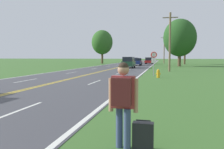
% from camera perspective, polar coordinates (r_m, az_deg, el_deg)
% --- Properties ---
extents(hitchhiker_person, '(0.57, 0.42, 1.69)m').
position_cam_1_polar(hitchhiker_person, '(4.51, 2.63, -5.39)').
color(hitchhiker_person, '#38476B').
rests_on(hitchhiker_person, ground).
extents(suitcase, '(0.40, 0.21, 0.59)m').
position_cam_1_polar(suitcase, '(4.72, 7.49, -14.50)').
color(suitcase, black).
rests_on(suitcase, ground).
extents(fire_hydrant, '(0.43, 0.27, 0.72)m').
position_cam_1_polar(fire_hydrant, '(20.44, 11.06, 0.24)').
color(fire_hydrant, gold).
rests_on(fire_hydrant, ground).
extents(traffic_sign, '(0.60, 0.10, 2.27)m').
position_cam_1_polar(traffic_sign, '(22.31, 10.02, 4.01)').
color(traffic_sign, gray).
rests_on(traffic_sign, ground).
extents(utility_pole_midground, '(1.80, 0.24, 7.06)m').
position_cam_1_polar(utility_pole_midground, '(29.61, 13.75, 7.85)').
color(utility_pole_midground, brown).
rests_on(utility_pole_midground, ground).
extents(utility_pole_far, '(1.80, 0.24, 7.30)m').
position_cam_1_polar(utility_pole_far, '(63.35, 12.44, 6.03)').
color(utility_pole_far, brown).
rests_on(utility_pole_far, ground).
extents(tree_left_verge, '(4.24, 4.24, 8.29)m').
position_cam_1_polar(tree_left_verge, '(58.02, 17.17, 8.11)').
color(tree_left_verge, brown).
rests_on(tree_left_verge, ground).
extents(tree_behind_sign, '(5.43, 5.43, 8.64)m').
position_cam_1_polar(tree_behind_sign, '(61.79, -2.38, 7.75)').
color(tree_behind_sign, brown).
rests_on(tree_behind_sign, ground).
extents(tree_mid_treeline, '(6.00, 6.00, 8.73)m').
position_cam_1_polar(tree_mid_treeline, '(45.94, 16.00, 8.49)').
color(tree_mid_treeline, brown).
rests_on(tree_mid_treeline, ground).
extents(car_dark_green_suv_mid_near, '(1.78, 4.66, 1.76)m').
position_cam_1_polar(car_dark_green_suv_mid_near, '(37.71, 4.04, 2.99)').
color(car_dark_green_suv_mid_near, black).
rests_on(car_dark_green_suv_mid_near, ground).
extents(car_dark_blue_sedan_mid_far, '(1.78, 4.20, 1.50)m').
position_cam_1_polar(car_dark_blue_sedan_mid_far, '(48.38, 6.02, 3.10)').
color(car_dark_blue_sedan_mid_far, black).
rests_on(car_dark_blue_sedan_mid_far, ground).
extents(car_red_van_receding, '(1.94, 4.34, 1.61)m').
position_cam_1_polar(car_red_van_receding, '(59.27, 8.92, 3.35)').
color(car_red_van_receding, black).
rests_on(car_red_van_receding, ground).
extents(car_champagne_van_distant, '(1.99, 4.66, 1.54)m').
position_cam_1_polar(car_champagne_van_distant, '(71.11, 3.51, 3.53)').
color(car_champagne_van_distant, black).
rests_on(car_champagne_van_distant, ground).
extents(car_maroon_suv_horizon, '(1.93, 4.81, 1.49)m').
position_cam_1_polar(car_maroon_suv_horizon, '(79.34, 5.60, 3.59)').
color(car_maroon_suv_horizon, black).
rests_on(car_maroon_suv_horizon, ground).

